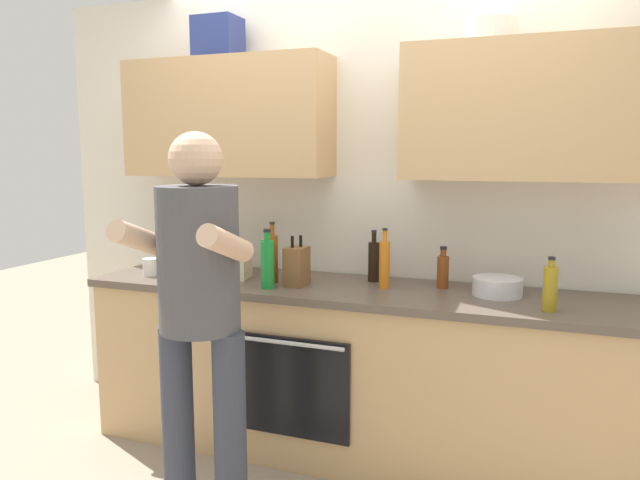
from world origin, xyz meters
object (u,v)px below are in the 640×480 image
object	(u,v)px
cup_coffee	(151,267)
grocery_bag_rice	(228,261)
bottle_vinegar	(443,270)
bottle_soy	(374,261)
bottle_soda	(267,263)
bottle_hotsauce	(197,248)
bottle_syrup	(273,258)
bottle_juice	(384,263)
mixing_bowl	(497,287)
bottle_wine	(170,244)
person_standing	(199,297)
knife_block	(297,266)
bottle_oil	(550,288)

from	to	relation	value
cup_coffee	grocery_bag_rice	distance (m)	0.45
bottle_vinegar	bottle_soy	xyz separation A→B (m)	(-0.37, 0.03, 0.02)
bottle_soda	bottle_hotsauce	xyz separation A→B (m)	(-0.64, 0.37, -0.01)
bottle_syrup	bottle_juice	xyz separation A→B (m)	(0.59, 0.07, -0.01)
mixing_bowl	bottle_vinegar	bearing A→B (deg)	164.72
bottle_soda	mixing_bowl	world-z (taller)	bottle_soda
bottle_juice	bottle_wine	bearing A→B (deg)	174.04
bottle_vinegar	bottle_wine	size ratio (longest dim) A/B	0.69
bottle_soda	bottle_vinegar	xyz separation A→B (m)	(0.83, 0.32, -0.04)
bottle_syrup	grocery_bag_rice	bearing A→B (deg)	176.18
bottle_soda	bottle_hotsauce	bearing A→B (deg)	149.90
bottle_soda	cup_coffee	xyz separation A→B (m)	(-0.75, 0.07, -0.08)
bottle_soy	mixing_bowl	xyz separation A→B (m)	(0.64, -0.10, -0.07)
bottle_hotsauce	person_standing	bearing A→B (deg)	-57.67
grocery_bag_rice	bottle_soda	bearing A→B (deg)	-26.83
bottle_hotsauce	knife_block	size ratio (longest dim) A/B	1.11
person_standing	mixing_bowl	distance (m)	1.41
bottle_juice	knife_block	distance (m)	0.45
bottle_wine	cup_coffee	xyz separation A→B (m)	(0.07, -0.29, -0.08)
bottle_soy	mixing_bowl	bearing A→B (deg)	-9.10
person_standing	bottle_syrup	bearing A→B (deg)	89.55
bottle_oil	mixing_bowl	distance (m)	0.33
person_standing	mixing_bowl	world-z (taller)	person_standing
bottle_hotsauce	cup_coffee	distance (m)	0.33
bottle_soy	bottle_juice	xyz separation A→B (m)	(0.09, -0.13, 0.01)
knife_block	grocery_bag_rice	distance (m)	0.43
bottle_soda	cup_coffee	bearing A→B (deg)	175.02
bottle_oil	cup_coffee	distance (m)	2.09
person_standing	bottle_hotsauce	bearing A→B (deg)	122.33
person_standing	bottle_vinegar	world-z (taller)	person_standing
person_standing	bottle_juice	size ratio (longest dim) A/B	5.45
bottle_vinegar	bottle_oil	xyz separation A→B (m)	(0.51, -0.30, 0.01)
mixing_bowl	bottle_wine	bearing A→B (deg)	176.66
cup_coffee	bottle_syrup	bearing A→B (deg)	5.93
bottle_vinegar	bottle_syrup	xyz separation A→B (m)	(-0.87, -0.18, 0.04)
bottle_juice	knife_block	xyz separation A→B (m)	(-0.44, -0.10, -0.03)
person_standing	bottle_vinegar	xyz separation A→B (m)	(0.87, 0.90, 0.01)
bottle_syrup	cup_coffee	world-z (taller)	bottle_syrup
bottle_juice	mixing_bowl	world-z (taller)	bottle_juice
person_standing	mixing_bowl	size ratio (longest dim) A/B	7.08
person_standing	bottle_syrup	xyz separation A→B (m)	(0.01, 0.72, 0.05)
bottle_vinegar	bottle_soy	world-z (taller)	bottle_soy
bottle_soda	bottle_wine	distance (m)	0.90
bottle_oil	grocery_bag_rice	size ratio (longest dim) A/B	1.03
bottle_soda	mixing_bowl	bearing A→B (deg)	12.48
bottle_vinegar	bottle_juice	distance (m)	0.30
bottle_vinegar	knife_block	distance (m)	0.75
bottle_hotsauce	bottle_wine	world-z (taller)	bottle_wine
bottle_soda	bottle_hotsauce	size ratio (longest dim) A/B	1.05
bottle_soda	bottle_syrup	size ratio (longest dim) A/B	0.94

